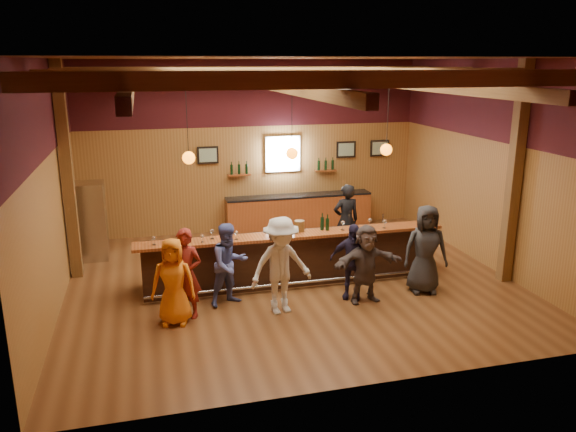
{
  "coord_description": "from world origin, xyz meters",
  "views": [
    {
      "loc": [
        -2.82,
        -10.54,
        4.44
      ],
      "look_at": [
        0.0,
        0.3,
        1.35
      ],
      "focal_mm": 35.0,
      "sensor_mm": 36.0,
      "label": 1
    }
  ],
  "objects_px": {
    "customer_navy": "(352,261)",
    "customer_orange": "(173,282)",
    "stainless_fridge": "(90,221)",
    "bottle_a": "(327,224)",
    "bartender": "(346,220)",
    "bar_counter": "(291,256)",
    "customer_denim": "(229,264)",
    "back_bar_cabinet": "(299,212)",
    "customer_brown": "(366,264)",
    "customer_white": "(281,266)",
    "customer_dark": "(426,249)",
    "ice_bucket": "(299,226)",
    "customer_redvest": "(186,274)"
  },
  "relations": [
    {
      "from": "customer_navy",
      "to": "customer_orange",
      "type": "bearing_deg",
      "value": -145.2
    },
    {
      "from": "stainless_fridge",
      "to": "bottle_a",
      "type": "xyz_separation_m",
      "value": [
        4.82,
        -2.72,
        0.34
      ]
    },
    {
      "from": "customer_orange",
      "to": "stainless_fridge",
      "type": "bearing_deg",
      "value": 124.98
    },
    {
      "from": "bartender",
      "to": "bar_counter",
      "type": "bearing_deg",
      "value": 32.99
    },
    {
      "from": "customer_denim",
      "to": "customer_orange",
      "type": "bearing_deg",
      "value": -173.78
    },
    {
      "from": "back_bar_cabinet",
      "to": "customer_denim",
      "type": "xyz_separation_m",
      "value": [
        -2.6,
        -4.47,
        0.31
      ]
    },
    {
      "from": "bar_counter",
      "to": "customer_brown",
      "type": "bearing_deg",
      "value": -52.71
    },
    {
      "from": "customer_navy",
      "to": "bartender",
      "type": "relative_size",
      "value": 0.87
    },
    {
      "from": "customer_white",
      "to": "customer_dark",
      "type": "bearing_deg",
      "value": -6.12
    },
    {
      "from": "bar_counter",
      "to": "customer_white",
      "type": "height_order",
      "value": "customer_white"
    },
    {
      "from": "ice_bucket",
      "to": "customer_denim",
      "type": "bearing_deg",
      "value": -155.72
    },
    {
      "from": "stainless_fridge",
      "to": "bottle_a",
      "type": "height_order",
      "value": "stainless_fridge"
    },
    {
      "from": "customer_redvest",
      "to": "ice_bucket",
      "type": "bearing_deg",
      "value": 51.98
    },
    {
      "from": "bar_counter",
      "to": "customer_dark",
      "type": "relative_size",
      "value": 3.56
    },
    {
      "from": "back_bar_cabinet",
      "to": "bartender",
      "type": "xyz_separation_m",
      "value": [
        0.46,
        -2.43,
        0.39
      ]
    },
    {
      "from": "bar_counter",
      "to": "customer_orange",
      "type": "distance_m",
      "value": 2.89
    },
    {
      "from": "customer_orange",
      "to": "customer_denim",
      "type": "distance_m",
      "value": 1.2
    },
    {
      "from": "customer_redvest",
      "to": "bartender",
      "type": "bearing_deg",
      "value": 59.71
    },
    {
      "from": "customer_denim",
      "to": "customer_brown",
      "type": "bearing_deg",
      "value": -33.7
    },
    {
      "from": "bar_counter",
      "to": "customer_dark",
      "type": "height_order",
      "value": "customer_dark"
    },
    {
      "from": "back_bar_cabinet",
      "to": "customer_redvest",
      "type": "relative_size",
      "value": 2.44
    },
    {
      "from": "customer_brown",
      "to": "bottle_a",
      "type": "relative_size",
      "value": 4.55
    },
    {
      "from": "customer_orange",
      "to": "customer_navy",
      "type": "xyz_separation_m",
      "value": [
        3.38,
        0.25,
        -0.03
      ]
    },
    {
      "from": "customer_denim",
      "to": "customer_navy",
      "type": "relative_size",
      "value": 1.06
    },
    {
      "from": "customer_navy",
      "to": "customer_dark",
      "type": "bearing_deg",
      "value": 28.21
    },
    {
      "from": "bartender",
      "to": "customer_navy",
      "type": "bearing_deg",
      "value": 70.76
    },
    {
      "from": "customer_navy",
      "to": "bartender",
      "type": "xyz_separation_m",
      "value": [
        0.74,
        2.35,
        0.12
      ]
    },
    {
      "from": "customer_redvest",
      "to": "customer_brown",
      "type": "bearing_deg",
      "value": 25.01
    },
    {
      "from": "customer_redvest",
      "to": "back_bar_cabinet",
      "type": "bearing_deg",
      "value": 82.74
    },
    {
      "from": "customer_orange",
      "to": "customer_redvest",
      "type": "bearing_deg",
      "value": 54.65
    },
    {
      "from": "customer_redvest",
      "to": "bartender",
      "type": "height_order",
      "value": "bartender"
    },
    {
      "from": "customer_denim",
      "to": "customer_brown",
      "type": "height_order",
      "value": "customer_denim"
    },
    {
      "from": "customer_brown",
      "to": "ice_bucket",
      "type": "bearing_deg",
      "value": 123.29
    },
    {
      "from": "stainless_fridge",
      "to": "bartender",
      "type": "xyz_separation_m",
      "value": [
        5.76,
        -1.31,
        -0.04
      ]
    },
    {
      "from": "customer_brown",
      "to": "ice_bucket",
      "type": "height_order",
      "value": "customer_brown"
    },
    {
      "from": "customer_white",
      "to": "bottle_a",
      "type": "bearing_deg",
      "value": 33.33
    },
    {
      "from": "customer_orange",
      "to": "customer_denim",
      "type": "bearing_deg",
      "value": 40.19
    },
    {
      "from": "customer_brown",
      "to": "ice_bucket",
      "type": "relative_size",
      "value": 6.82
    },
    {
      "from": "ice_bucket",
      "to": "back_bar_cabinet",
      "type": "bearing_deg",
      "value": 74.42
    },
    {
      "from": "customer_white",
      "to": "customer_dark",
      "type": "height_order",
      "value": "customer_white"
    },
    {
      "from": "customer_white",
      "to": "bottle_a",
      "type": "height_order",
      "value": "customer_white"
    },
    {
      "from": "customer_white",
      "to": "customer_navy",
      "type": "height_order",
      "value": "customer_white"
    },
    {
      "from": "customer_orange",
      "to": "customer_denim",
      "type": "height_order",
      "value": "customer_denim"
    },
    {
      "from": "bar_counter",
      "to": "customer_navy",
      "type": "height_order",
      "value": "customer_navy"
    },
    {
      "from": "ice_bucket",
      "to": "customer_redvest",
      "type": "bearing_deg",
      "value": -156.23
    },
    {
      "from": "customer_redvest",
      "to": "bartender",
      "type": "xyz_separation_m",
      "value": [
        3.89,
        2.38,
        0.04
      ]
    },
    {
      "from": "customer_navy",
      "to": "bartender",
      "type": "distance_m",
      "value": 2.47
    },
    {
      "from": "back_bar_cabinet",
      "to": "bartender",
      "type": "height_order",
      "value": "bartender"
    },
    {
      "from": "bar_counter",
      "to": "bottle_a",
      "type": "distance_m",
      "value": 1.04
    },
    {
      "from": "customer_orange",
      "to": "ice_bucket",
      "type": "relative_size",
      "value": 6.98
    }
  ]
}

